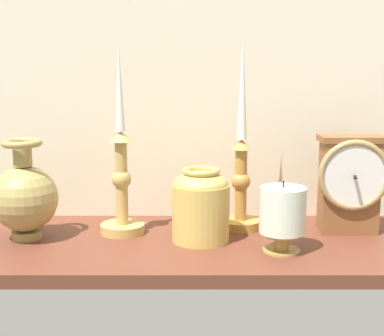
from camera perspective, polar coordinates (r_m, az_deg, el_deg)
The scene contains 8 objects.
ground_plane at distance 110.55cm, azimuth 2.20°, elevation -7.77°, with size 100.00×36.00×2.40cm, color brown.
back_wall at distance 123.33cm, azimuth 2.02°, elevation 10.10°, with size 120.00×2.00×65.00cm, color beige.
mantel_clock at distance 116.66cm, azimuth 15.59°, elevation -1.35°, with size 13.87×9.19×19.32cm.
candlestick_tall_left at distance 115.41cm, azimuth 5.09°, elevation -0.50°, with size 8.36×8.36×39.10cm.
candlestick_tall_center at distance 112.96cm, azimuth -6.79°, elevation -1.17°, with size 8.79×8.79×37.70cm.
brass_vase_bulbous at distance 113.48cm, azimuth -16.04°, elevation -2.71°, with size 12.53×12.53×19.20cm.
brass_vase_jar at distance 108.19cm, azimuth 1.08°, elevation -3.52°, with size 10.85×10.85×13.95cm.
pillar_candle_front at distance 103.32cm, azimuth 9.16°, elevation -4.56°, with size 8.24×8.24×12.92cm.
Camera 1 is at (-3.82, -104.76, 33.88)cm, focal length 53.83 mm.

